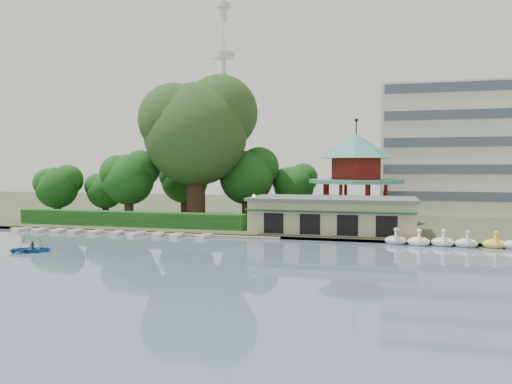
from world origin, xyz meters
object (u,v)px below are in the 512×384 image
(pavilion, at_px, (356,169))
(big_tree, at_px, (198,127))
(rowboat_with_passengers, at_px, (32,247))
(dock, at_px, (138,233))
(boathouse, at_px, (332,214))

(pavilion, bearing_deg, big_tree, -169.72)
(big_tree, height_order, rowboat_with_passengers, big_tree)
(dock, height_order, pavilion, pavilion)
(dock, relative_size, big_tree, 1.71)
(boathouse, xyz_separation_m, pavilion, (2.00, 10.03, 5.11))
(dock, bearing_deg, pavilion, 31.66)
(pavilion, distance_m, rowboat_with_passengers, 40.20)
(boathouse, height_order, big_tree, big_tree)
(pavilion, height_order, rowboat_with_passengers, pavilion)
(boathouse, distance_m, rowboat_with_passengers, 31.52)
(boathouse, bearing_deg, dock, -167.76)
(big_tree, bearing_deg, boathouse, -18.38)
(pavilion, bearing_deg, boathouse, -101.28)
(big_tree, relative_size, rowboat_with_passengers, 3.43)
(big_tree, bearing_deg, dock, -106.13)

